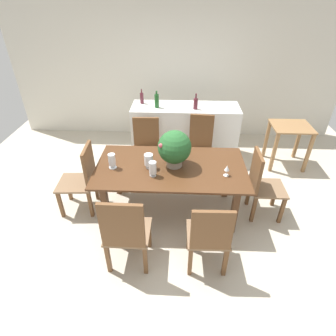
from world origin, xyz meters
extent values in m
plane|color=#BCB29E|center=(0.00, 0.00, 0.00)|extent=(7.04, 7.04, 0.00)
cube|color=beige|center=(0.00, 2.60, 1.30)|extent=(6.40, 0.10, 2.60)
cube|color=#4C2D19|center=(0.00, 0.08, 0.72)|extent=(1.92, 1.04, 0.03)
cube|color=#4C2D19|center=(-0.80, -0.29, 0.36)|extent=(0.08, 0.08, 0.71)
cube|color=#4C2D19|center=(0.80, -0.29, 0.36)|extent=(0.08, 0.08, 0.71)
cube|color=#4C2D19|center=(-0.80, 0.44, 0.36)|extent=(0.08, 0.08, 0.71)
cube|color=#4C2D19|center=(0.80, 0.44, 0.36)|extent=(0.08, 0.08, 0.71)
cube|color=brown|center=(-1.50, 0.25, 0.21)|extent=(0.05, 0.05, 0.42)
cube|color=brown|center=(-1.47, -0.12, 0.21)|extent=(0.05, 0.05, 0.42)
cube|color=brown|center=(-1.10, 0.27, 0.21)|extent=(0.05, 0.05, 0.42)
cube|color=brown|center=(-1.07, -0.09, 0.21)|extent=(0.05, 0.05, 0.42)
cube|color=brown|center=(-1.29, 0.08, 0.43)|extent=(0.50, 0.47, 0.03)
cube|color=brown|center=(-1.07, 0.09, 0.71)|extent=(0.06, 0.41, 0.54)
cube|color=brown|center=(-0.61, 0.72, 0.21)|extent=(0.05, 0.05, 0.42)
cube|color=brown|center=(-0.24, 0.73, 0.21)|extent=(0.05, 0.05, 0.42)
cube|color=brown|center=(-0.63, 1.12, 0.21)|extent=(0.05, 0.05, 0.42)
cube|color=brown|center=(-0.25, 1.13, 0.21)|extent=(0.05, 0.05, 0.42)
cube|color=brown|center=(-0.43, 0.93, 0.43)|extent=(0.47, 0.49, 0.03)
cube|color=brown|center=(-0.44, 1.14, 0.69)|extent=(0.42, 0.05, 0.50)
cube|color=brown|center=(-0.23, -0.59, 0.21)|extent=(0.04, 0.04, 0.42)
cube|color=brown|center=(-0.63, -0.58, 0.21)|extent=(0.04, 0.04, 0.42)
cube|color=brown|center=(-0.23, -0.96, 0.21)|extent=(0.04, 0.04, 0.42)
cube|color=brown|center=(-0.63, -0.95, 0.21)|extent=(0.04, 0.04, 0.42)
cube|color=brown|center=(-0.43, -0.77, 0.43)|extent=(0.48, 0.45, 0.03)
cube|color=brown|center=(-0.43, -0.97, 0.72)|extent=(0.44, 0.04, 0.56)
cube|color=brown|center=(0.25, 0.75, 0.21)|extent=(0.05, 0.05, 0.42)
cube|color=brown|center=(0.58, 0.72, 0.21)|extent=(0.05, 0.05, 0.42)
cube|color=brown|center=(0.28, 1.13, 0.21)|extent=(0.05, 0.05, 0.42)
cube|color=brown|center=(0.61, 1.10, 0.21)|extent=(0.05, 0.05, 0.42)
cube|color=brown|center=(0.43, 0.93, 0.43)|extent=(0.44, 0.48, 0.03)
cube|color=brown|center=(0.45, 1.13, 0.73)|extent=(0.38, 0.07, 0.57)
cube|color=brown|center=(0.61, -0.59, 0.21)|extent=(0.04, 0.04, 0.42)
cube|color=brown|center=(0.24, -0.60, 0.21)|extent=(0.04, 0.04, 0.42)
cube|color=brown|center=(0.62, -0.94, 0.21)|extent=(0.04, 0.04, 0.42)
cube|color=brown|center=(0.25, -0.95, 0.21)|extent=(0.04, 0.04, 0.42)
cube|color=brown|center=(0.43, -0.77, 0.43)|extent=(0.45, 0.44, 0.03)
cube|color=brown|center=(0.43, -0.96, 0.69)|extent=(0.41, 0.05, 0.50)
cube|color=brown|center=(1.47, -0.10, 0.21)|extent=(0.04, 0.04, 0.42)
cube|color=brown|center=(1.47, 0.25, 0.21)|extent=(0.04, 0.04, 0.42)
cube|color=brown|center=(1.10, -0.09, 0.21)|extent=(0.04, 0.04, 0.42)
cube|color=brown|center=(1.10, 0.26, 0.21)|extent=(0.04, 0.04, 0.42)
cube|color=brown|center=(1.29, 0.08, 0.43)|extent=(0.44, 0.43, 0.03)
cube|color=brown|center=(1.09, 0.08, 0.70)|extent=(0.04, 0.39, 0.51)
cylinder|color=gray|center=(0.04, 0.10, 0.79)|extent=(0.20, 0.20, 0.11)
sphere|color=#235628|center=(0.04, 0.10, 1.01)|extent=(0.42, 0.42, 0.42)
sphere|color=#C64C56|center=(0.01, -0.01, 1.06)|extent=(0.05, 0.05, 0.05)
sphere|color=#C64C56|center=(-0.05, 0.19, 0.98)|extent=(0.06, 0.06, 0.06)
sphere|color=#C64C56|center=(-0.04, 0.00, 1.02)|extent=(0.05, 0.05, 0.05)
sphere|color=#C64C56|center=(-0.10, 0.19, 1.06)|extent=(0.05, 0.05, 0.05)
sphere|color=#C64C56|center=(0.07, -0.03, 0.99)|extent=(0.06, 0.06, 0.06)
sphere|color=#C64C56|center=(-0.12, -0.01, 1.09)|extent=(0.05, 0.05, 0.05)
cylinder|color=silver|center=(-0.73, 0.02, 0.74)|extent=(0.10, 0.10, 0.01)
cylinder|color=silver|center=(-0.73, 0.02, 0.77)|extent=(0.02, 0.02, 0.03)
cylinder|color=silver|center=(-0.73, 0.02, 0.86)|extent=(0.09, 0.09, 0.15)
cylinder|color=silver|center=(-0.28, 0.04, 0.74)|extent=(0.08, 0.08, 0.01)
cylinder|color=silver|center=(-0.28, 0.04, 0.77)|extent=(0.03, 0.03, 0.04)
cylinder|color=silver|center=(-0.28, 0.04, 0.86)|extent=(0.11, 0.11, 0.14)
cylinder|color=silver|center=(-0.21, -0.14, 0.74)|extent=(0.08, 0.08, 0.01)
cylinder|color=silver|center=(-0.21, -0.14, 0.77)|extent=(0.03, 0.03, 0.03)
cylinder|color=silver|center=(-0.21, -0.14, 0.86)|extent=(0.09, 0.09, 0.15)
cylinder|color=silver|center=(0.68, -0.09, 0.74)|extent=(0.06, 0.06, 0.00)
cylinder|color=silver|center=(0.68, -0.09, 0.78)|extent=(0.01, 0.01, 0.07)
cone|color=silver|center=(0.68, -0.09, 0.85)|extent=(0.06, 0.06, 0.07)
cube|color=silver|center=(0.19, 1.63, 0.48)|extent=(1.84, 0.59, 0.95)
cylinder|color=#511E28|center=(-0.57, 1.74, 1.04)|extent=(0.06, 0.06, 0.18)
cylinder|color=#511E28|center=(-0.57, 1.74, 1.17)|extent=(0.02, 0.02, 0.07)
cylinder|color=#511E28|center=(0.35, 1.52, 1.04)|extent=(0.07, 0.07, 0.18)
cylinder|color=#511E28|center=(0.35, 1.52, 1.17)|extent=(0.03, 0.03, 0.09)
cylinder|color=#194C1E|center=(-0.29, 1.56, 1.06)|extent=(0.08, 0.08, 0.22)
cylinder|color=#194C1E|center=(-0.29, 1.56, 1.20)|extent=(0.03, 0.03, 0.06)
cube|color=olive|center=(1.95, 1.39, 0.73)|extent=(0.64, 0.57, 0.02)
cube|color=olive|center=(1.67, 1.15, 0.36)|extent=(0.05, 0.05, 0.72)
cube|color=olive|center=(2.23, 1.15, 0.36)|extent=(0.05, 0.05, 0.72)
cube|color=olive|center=(1.67, 1.64, 0.36)|extent=(0.05, 0.05, 0.72)
cube|color=olive|center=(2.23, 1.64, 0.36)|extent=(0.05, 0.05, 0.72)
camera|label=1|loc=(0.10, -2.83, 2.65)|focal=29.14mm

